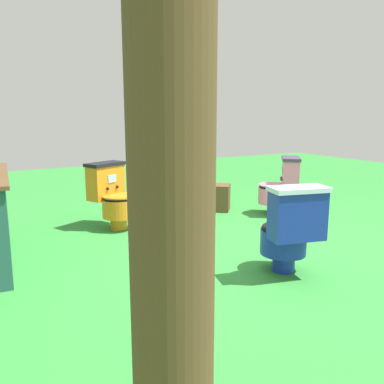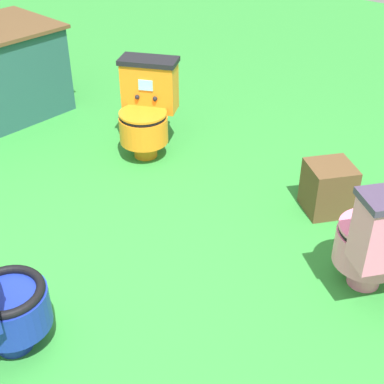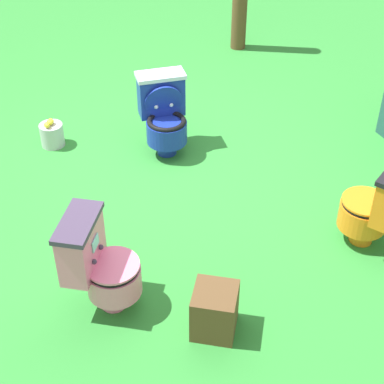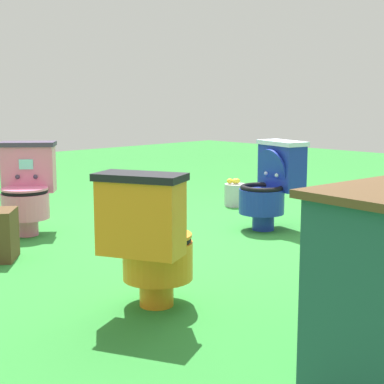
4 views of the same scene
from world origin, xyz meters
The scene contains 4 objects.
ground centered at (0.00, 0.00, 0.00)m, with size 14.00×14.00×0.00m, color #2D8433.
toilet_pink centered at (1.16, -1.10, 0.37)m, with size 0.62×0.64×0.73m.
toilet_orange centered at (1.60, 0.92, 0.37)m, with size 0.62×0.57×0.73m.
small_crate centered at (1.73, -0.55, 0.17)m, with size 0.29×0.28×0.34m, color brown.
Camera 2 is at (-1.22, -1.70, 2.16)m, focal length 51.56 mm.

